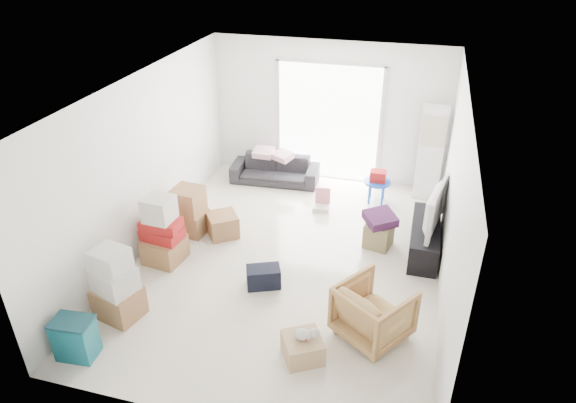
% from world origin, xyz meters
% --- Properties ---
extents(room_shell, '(4.98, 6.48, 3.18)m').
position_xyz_m(room_shell, '(0.00, 0.00, 1.35)').
color(room_shell, beige).
rests_on(room_shell, ground).
extents(sliding_door, '(2.10, 0.04, 2.33)m').
position_xyz_m(sliding_door, '(0.00, 2.98, 1.24)').
color(sliding_door, white).
rests_on(sliding_door, room_shell).
extents(ac_tower, '(0.45, 0.30, 1.75)m').
position_xyz_m(ac_tower, '(1.95, 2.65, 0.88)').
color(ac_tower, white).
rests_on(ac_tower, room_shell).
extents(tv_console, '(0.42, 1.41, 0.47)m').
position_xyz_m(tv_console, '(2.00, 0.79, 0.24)').
color(tv_console, black).
rests_on(tv_console, room_shell).
extents(television, '(0.88, 1.27, 0.15)m').
position_xyz_m(television, '(2.00, 0.79, 0.55)').
color(television, black).
rests_on(television, tv_console).
extents(sofa, '(1.73, 0.60, 0.67)m').
position_xyz_m(sofa, '(-0.94, 2.50, 0.33)').
color(sofa, '#2C2B31').
rests_on(sofa, room_shell).
extents(pillow_left, '(0.38, 0.30, 0.12)m').
position_xyz_m(pillow_left, '(-1.17, 2.52, 0.72)').
color(pillow_left, '#D097AA').
rests_on(pillow_left, sofa).
extents(pillow_right, '(0.42, 0.39, 0.11)m').
position_xyz_m(pillow_right, '(-0.76, 2.46, 0.72)').
color(pillow_right, '#D097AA').
rests_on(pillow_right, sofa).
extents(armchair, '(1.07, 1.06, 0.81)m').
position_xyz_m(armchair, '(1.45, -1.28, 0.41)').
color(armchair, tan).
rests_on(armchair, room_shell).
extents(storage_bins, '(0.49, 0.36, 0.54)m').
position_xyz_m(storage_bins, '(-1.90, -2.55, 0.27)').
color(storage_bins, '#0F5867').
rests_on(storage_bins, room_shell).
extents(box_stack_a, '(0.66, 0.59, 1.03)m').
position_xyz_m(box_stack_a, '(-1.80, -1.78, 0.46)').
color(box_stack_a, '#9E6747').
rests_on(box_stack_a, room_shell).
extents(box_stack_b, '(0.63, 0.60, 1.09)m').
position_xyz_m(box_stack_b, '(-1.80, -0.50, 0.47)').
color(box_stack_b, '#9E6747').
rests_on(box_stack_b, room_shell).
extents(box_stack_c, '(0.58, 0.50, 0.80)m').
position_xyz_m(box_stack_c, '(-1.77, 0.34, 0.39)').
color(box_stack_c, '#9E6747').
rests_on(box_stack_c, room_shell).
extents(loose_box, '(0.64, 0.64, 0.38)m').
position_xyz_m(loose_box, '(-1.21, 0.39, 0.19)').
color(loose_box, '#9E6747').
rests_on(loose_box, room_shell).
extents(duffel_bag, '(0.55, 0.44, 0.30)m').
position_xyz_m(duffel_bag, '(-0.16, -0.70, 0.15)').
color(duffel_bag, black).
rests_on(duffel_bag, room_shell).
extents(ottoman, '(0.48, 0.48, 0.40)m').
position_xyz_m(ottoman, '(1.29, 0.75, 0.20)').
color(ottoman, olive).
rests_on(ottoman, room_shell).
extents(blanket, '(0.60, 0.60, 0.14)m').
position_xyz_m(blanket, '(1.29, 0.75, 0.47)').
color(blanket, '#411A40').
rests_on(blanket, ottoman).
extents(kids_table, '(0.48, 0.48, 0.61)m').
position_xyz_m(kids_table, '(1.09, 2.21, 0.44)').
color(kids_table, blue).
rests_on(kids_table, room_shell).
extents(toy_walker, '(0.30, 0.27, 0.38)m').
position_xyz_m(toy_walker, '(0.18, 1.68, 0.11)').
color(toy_walker, silver).
rests_on(toy_walker, room_shell).
extents(wood_crate, '(0.60, 0.60, 0.29)m').
position_xyz_m(wood_crate, '(0.70, -1.88, 0.15)').
color(wood_crate, tan).
rests_on(wood_crate, room_shell).
extents(plush_bunny, '(0.31, 0.17, 0.15)m').
position_xyz_m(plush_bunny, '(0.73, -1.87, 0.36)').
color(plush_bunny, '#B2ADA8').
rests_on(plush_bunny, wood_crate).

